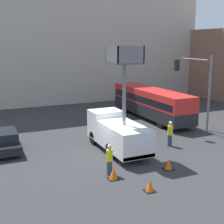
{
  "coord_description": "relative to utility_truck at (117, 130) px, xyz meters",
  "views": [
    {
      "loc": [
        -8.16,
        -18.66,
        7.52
      ],
      "look_at": [
        0.96,
        1.39,
        2.65
      ],
      "focal_mm": 50.0,
      "sensor_mm": 36.0,
      "label": 1
    }
  ],
  "objects": [
    {
      "name": "utility_truck",
      "position": [
        0.0,
        0.0,
        0.0
      ],
      "size": [
        2.31,
        6.29,
        7.37
      ],
      "color": "white",
      "rests_on": "ground_plane"
    },
    {
      "name": "ground_plane",
      "position": [
        -0.96,
        -0.5,
        -1.53
      ],
      "size": [
        120.0,
        120.0,
        0.0
      ],
      "primitive_type": "plane",
      "color": "#333335"
    },
    {
      "name": "traffic_cone_far_side",
      "position": [
        -2.24,
        -4.25,
        -1.18
      ],
      "size": [
        0.64,
        0.64,
        0.74
      ],
      "color": "black",
      "rests_on": "ground_plane"
    },
    {
      "name": "traffic_cone_near_truck",
      "position": [
        1.38,
        -4.39,
        -1.2
      ],
      "size": [
        0.6,
        0.6,
        0.69
      ],
      "color": "black",
      "rests_on": "ground_plane"
    },
    {
      "name": "road_worker_directing",
      "position": [
        4.0,
        -0.74,
        -0.56
      ],
      "size": [
        0.38,
        0.38,
        1.92
      ],
      "rotation": [
        0.0,
        0.0,
        3.1
      ],
      "color": "navy",
      "rests_on": "ground_plane"
    },
    {
      "name": "road_worker_near_truck",
      "position": [
        -2.21,
        -3.63,
        -0.58
      ],
      "size": [
        0.38,
        0.38,
        1.87
      ],
      "rotation": [
        0.0,
        0.0,
        0.23
      ],
      "color": "navy",
      "rests_on": "ground_plane"
    },
    {
      "name": "city_bus",
      "position": [
        7.32,
        7.46,
        0.25
      ],
      "size": [
        2.58,
        11.68,
        3.01
      ],
      "rotation": [
        0.0,
        0.0,
        1.8
      ],
      "color": "#232328",
      "rests_on": "ground_plane"
    },
    {
      "name": "traffic_cone_mid_road",
      "position": [
        -1.16,
        -6.4,
        -1.23
      ],
      "size": [
        0.56,
        0.56,
        0.64
      ],
      "color": "black",
      "rests_on": "ground_plane"
    },
    {
      "name": "traffic_light_pole",
      "position": [
        8.29,
        1.53,
        2.87
      ],
      "size": [
        3.63,
        3.38,
        6.54
      ],
      "color": "slate",
      "rests_on": "ground_plane"
    },
    {
      "name": "parked_car_curbside",
      "position": [
        -7.32,
        3.16,
        -0.75
      ],
      "size": [
        1.85,
        4.47,
        1.54
      ],
      "color": "black",
      "rests_on": "ground_plane"
    },
    {
      "name": "building_backdrop_far",
      "position": [
        -0.96,
        23.22,
        9.22
      ],
      "size": [
        44.0,
        10.0,
        21.49
      ],
      "color": "#BCB2A3",
      "rests_on": "ground_plane"
    }
  ]
}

